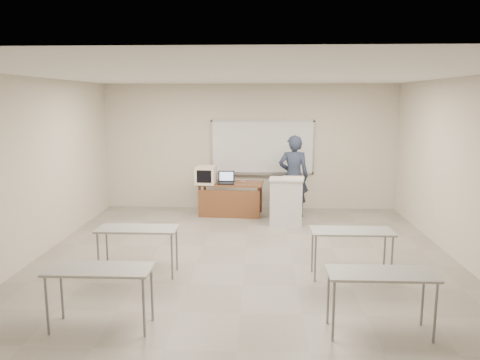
{
  "coord_description": "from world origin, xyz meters",
  "views": [
    {
      "loc": [
        0.22,
        -7.23,
        2.64
      ],
      "look_at": [
        -0.17,
        2.2,
        1.0
      ],
      "focal_mm": 35.0,
      "sensor_mm": 36.0,
      "label": 1
    }
  ],
  "objects_px": {
    "crt_monitor": "(206,175)",
    "laptop": "(226,181)",
    "whiteboard": "(262,148)",
    "presenter": "(294,176)",
    "mouse": "(243,181)",
    "keyboard": "(293,177)",
    "instructor_desk": "(231,192)",
    "podium": "(286,201)"
  },
  "relations": [
    {
      "from": "podium",
      "to": "whiteboard",
      "type": "bearing_deg",
      "value": 112.39
    },
    {
      "from": "mouse",
      "to": "presenter",
      "type": "xyz_separation_m",
      "value": [
        1.14,
        -0.18,
        0.16
      ]
    },
    {
      "from": "podium",
      "to": "mouse",
      "type": "distance_m",
      "value": 1.3
    },
    {
      "from": "keyboard",
      "to": "presenter",
      "type": "bearing_deg",
      "value": 86.89
    },
    {
      "from": "instructor_desk",
      "to": "presenter",
      "type": "xyz_separation_m",
      "value": [
        1.42,
        -0.02,
        0.38
      ]
    },
    {
      "from": "instructor_desk",
      "to": "mouse",
      "type": "distance_m",
      "value": 0.39
    },
    {
      "from": "instructor_desk",
      "to": "crt_monitor",
      "type": "distance_m",
      "value": 0.68
    },
    {
      "from": "podium",
      "to": "presenter",
      "type": "bearing_deg",
      "value": 77.14
    },
    {
      "from": "podium",
      "to": "crt_monitor",
      "type": "relative_size",
      "value": 2.07
    },
    {
      "from": "whiteboard",
      "to": "laptop",
      "type": "xyz_separation_m",
      "value": [
        -0.82,
        -0.79,
        -0.67
      ]
    },
    {
      "from": "presenter",
      "to": "podium",
      "type": "bearing_deg",
      "value": 76.57
    },
    {
      "from": "crt_monitor",
      "to": "mouse",
      "type": "relative_size",
      "value": 5.05
    },
    {
      "from": "crt_monitor",
      "to": "presenter",
      "type": "bearing_deg",
      "value": 5.2
    },
    {
      "from": "crt_monitor",
      "to": "laptop",
      "type": "relative_size",
      "value": 1.31
    },
    {
      "from": "crt_monitor",
      "to": "mouse",
      "type": "height_order",
      "value": "crt_monitor"
    },
    {
      "from": "instructor_desk",
      "to": "laptop",
      "type": "bearing_deg",
      "value": -170.0
    },
    {
      "from": "crt_monitor",
      "to": "laptop",
      "type": "xyz_separation_m",
      "value": [
        0.45,
        0.0,
        -0.13
      ]
    },
    {
      "from": "mouse",
      "to": "keyboard",
      "type": "distance_m",
      "value": 1.36
    },
    {
      "from": "podium",
      "to": "crt_monitor",
      "type": "xyz_separation_m",
      "value": [
        -1.77,
        0.68,
        0.44
      ]
    },
    {
      "from": "instructor_desk",
      "to": "keyboard",
      "type": "height_order",
      "value": "keyboard"
    },
    {
      "from": "presenter",
      "to": "crt_monitor",
      "type": "bearing_deg",
      "value": 2.95
    },
    {
      "from": "mouse",
      "to": "keyboard",
      "type": "relative_size",
      "value": 0.21
    },
    {
      "from": "instructor_desk",
      "to": "podium",
      "type": "bearing_deg",
      "value": -24.85
    },
    {
      "from": "podium",
      "to": "laptop",
      "type": "height_order",
      "value": "laptop"
    },
    {
      "from": "laptop",
      "to": "keyboard",
      "type": "xyz_separation_m",
      "value": [
        1.47,
        -0.6,
        0.2
      ]
    },
    {
      "from": "crt_monitor",
      "to": "keyboard",
      "type": "relative_size",
      "value": 1.05
    },
    {
      "from": "whiteboard",
      "to": "presenter",
      "type": "bearing_deg",
      "value": -48.69
    },
    {
      "from": "whiteboard",
      "to": "mouse",
      "type": "distance_m",
      "value": 1.04
    },
    {
      "from": "podium",
      "to": "presenter",
      "type": "relative_size",
      "value": 0.54
    },
    {
      "from": "podium",
      "to": "crt_monitor",
      "type": "height_order",
      "value": "crt_monitor"
    },
    {
      "from": "whiteboard",
      "to": "laptop",
      "type": "distance_m",
      "value": 1.32
    },
    {
      "from": "laptop",
      "to": "crt_monitor",
      "type": "bearing_deg",
      "value": -179.48
    },
    {
      "from": "instructor_desk",
      "to": "whiteboard",
      "type": "bearing_deg",
      "value": 51.59
    },
    {
      "from": "whiteboard",
      "to": "keyboard",
      "type": "height_order",
      "value": "whiteboard"
    },
    {
      "from": "crt_monitor",
      "to": "mouse",
      "type": "distance_m",
      "value": 0.87
    },
    {
      "from": "whiteboard",
      "to": "podium",
      "type": "distance_m",
      "value": 1.83
    },
    {
      "from": "whiteboard",
      "to": "laptop",
      "type": "height_order",
      "value": "whiteboard"
    },
    {
      "from": "whiteboard",
      "to": "crt_monitor",
      "type": "height_order",
      "value": "whiteboard"
    },
    {
      "from": "whiteboard",
      "to": "podium",
      "type": "bearing_deg",
      "value": -71.19
    },
    {
      "from": "whiteboard",
      "to": "instructor_desk",
      "type": "distance_m",
      "value": 1.42
    },
    {
      "from": "laptop",
      "to": "mouse",
      "type": "height_order",
      "value": "laptop"
    },
    {
      "from": "crt_monitor",
      "to": "presenter",
      "type": "distance_m",
      "value": 1.97
    }
  ]
}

